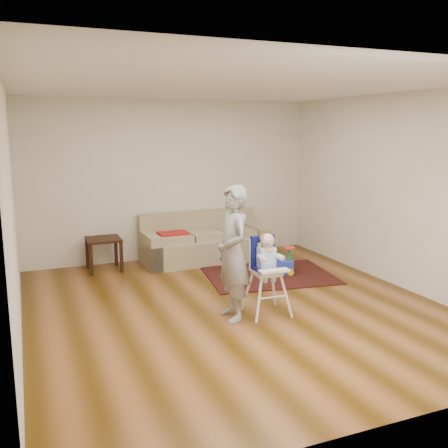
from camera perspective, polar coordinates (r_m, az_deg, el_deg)
name	(u,v)px	position (r m, az deg, el deg)	size (l,w,h in m)	color
ground	(236,308)	(6.35, 1.39, -9.53)	(5.50, 5.50, 0.00)	#472B06
room_envelope	(220,155)	(6.45, -0.43, 7.86)	(5.04, 5.52, 2.72)	beige
sofa	(204,238)	(8.44, -2.25, -1.56)	(2.11, 0.90, 0.81)	tan
side_table	(104,254)	(8.13, -13.55, -3.37)	(0.52, 0.52, 0.52)	black
area_rug	(269,275)	(7.70, 5.19, -5.85)	(1.88, 1.41, 0.02)	black
ride_on_toy	(281,260)	(7.76, 6.51, -4.10)	(0.38, 0.27, 0.42)	blue
toy_ball	(240,281)	(7.11, 1.84, -6.52)	(0.15, 0.15, 0.15)	blue
high_chair	(267,275)	(6.02, 4.90, -5.88)	(0.48, 0.48, 1.00)	white
adult	(233,253)	(5.78, 1.03, -3.38)	(0.58, 0.38, 1.58)	gray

